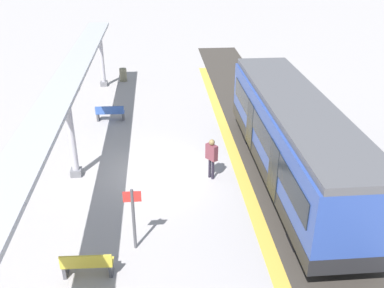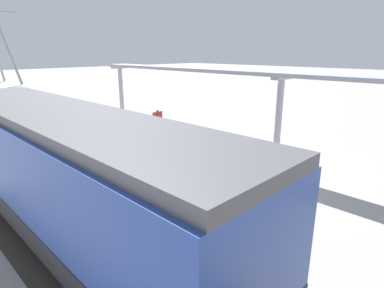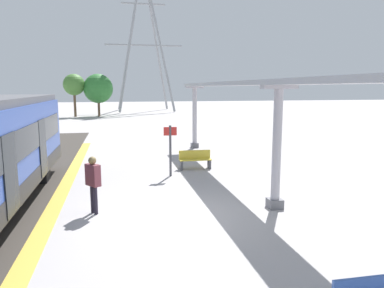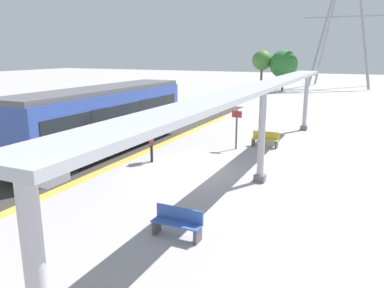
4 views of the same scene
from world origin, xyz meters
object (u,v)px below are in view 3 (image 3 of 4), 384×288
(canopy_pillar_third, at_px, (195,117))
(passenger_waiting_near_edge, at_px, (93,178))
(bench_near_end, at_px, (195,159))
(platform_info_sign, at_px, (170,146))
(canopy_pillar_second, at_px, (277,147))

(canopy_pillar_third, bearing_deg, passenger_waiting_near_edge, -116.57)
(bench_near_end, distance_m, passenger_waiting_near_edge, 6.87)
(passenger_waiting_near_edge, bearing_deg, canopy_pillar_third, 63.43)
(platform_info_sign, distance_m, passenger_waiting_near_edge, 5.10)
(canopy_pillar_third, height_order, bench_near_end, canopy_pillar_third)
(bench_near_end, xyz_separation_m, platform_info_sign, (-1.35, -1.17, 0.89))
(canopy_pillar_third, bearing_deg, canopy_pillar_second, -90.00)
(canopy_pillar_third, height_order, passenger_waiting_near_edge, canopy_pillar_third)
(canopy_pillar_third, distance_m, bench_near_end, 6.16)
(bench_near_end, height_order, passenger_waiting_near_edge, passenger_waiting_near_edge)
(canopy_pillar_second, bearing_deg, platform_info_sign, 118.52)
(bench_near_end, distance_m, platform_info_sign, 1.99)
(passenger_waiting_near_edge, bearing_deg, platform_info_sign, 54.39)
(canopy_pillar_third, xyz_separation_m, passenger_waiting_near_edge, (-5.58, -11.15, -0.86))
(canopy_pillar_third, relative_size, platform_info_sign, 1.76)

